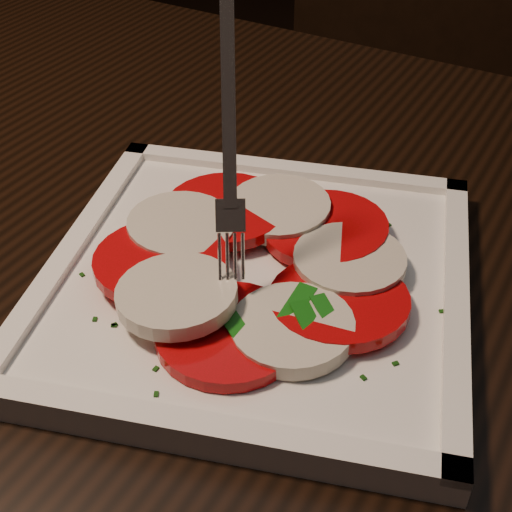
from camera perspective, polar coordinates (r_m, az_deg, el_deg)
name	(u,v)px	position (r m, az deg, el deg)	size (l,w,h in m)	color
table	(273,379)	(0.55, 1.37, -9.85)	(1.22, 0.83, 0.75)	black
chair	(400,81)	(1.28, 11.42, 13.59)	(0.51, 0.51, 0.93)	black
plate	(256,283)	(0.47, 0.00, -2.16)	(0.27, 0.27, 0.01)	white
caprese_salad	(256,262)	(0.45, 0.00, -0.51)	(0.22, 0.22, 0.02)	#BE040C
fork	(229,138)	(0.42, -2.14, 9.42)	(0.03, 0.07, 0.14)	white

